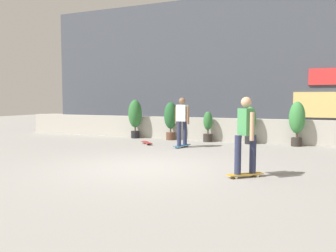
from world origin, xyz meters
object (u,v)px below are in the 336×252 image
at_px(potted_plant_4, 297,120).
at_px(skateboard_near_camera, 147,143).
at_px(skater_far_right, 246,133).
at_px(potted_plant_2, 208,126).
at_px(potted_plant_1, 171,118).
at_px(potted_plant_3, 250,123).
at_px(skater_by_wall_right, 182,120).
at_px(potted_plant_0, 135,116).

relative_size(potted_plant_4, skateboard_near_camera, 2.18).
xyz_separation_m(potted_plant_4, skater_far_right, (-0.69, -5.63, 0.02)).
bearing_deg(potted_plant_2, potted_plant_1, -180.00).
bearing_deg(skater_far_right, potted_plant_3, 99.34).
distance_m(potted_plant_3, skater_by_wall_right, 2.71).
bearing_deg(skateboard_near_camera, potted_plant_1, 80.55).
bearing_deg(potted_plant_3, skateboard_near_camera, -154.88).
bearing_deg(potted_plant_0, skater_far_right, -44.51).
relative_size(potted_plant_2, skateboard_near_camera, 1.63).
xyz_separation_m(potted_plant_2, potted_plant_4, (3.23, -0.00, 0.31)).
bearing_deg(potted_plant_2, skateboard_near_camera, -138.67).
height_order(potted_plant_1, skater_far_right, skater_far_right).
xyz_separation_m(potted_plant_4, skater_by_wall_right, (-3.57, -1.87, 0.02)).
bearing_deg(potted_plant_2, skater_far_right, -65.77).
relative_size(potted_plant_0, potted_plant_3, 1.18).
height_order(potted_plant_2, potted_plant_4, potted_plant_4).
height_order(potted_plant_2, skater_by_wall_right, skater_by_wall_right).
xyz_separation_m(potted_plant_0, potted_plant_1, (1.63, -0.00, -0.06)).
xyz_separation_m(skater_by_wall_right, skateboard_near_camera, (-1.49, 0.26, -0.88)).
distance_m(potted_plant_1, potted_plant_4, 4.79).
relative_size(potted_plant_3, skateboard_near_camera, 1.90).
xyz_separation_m(potted_plant_1, skater_far_right, (4.10, -5.63, 0.05)).
relative_size(potted_plant_3, potted_plant_4, 0.88).
bearing_deg(skater_far_right, potted_plant_2, 114.23).
xyz_separation_m(potted_plant_3, potted_plant_4, (1.62, 0.00, 0.14)).
bearing_deg(potted_plant_0, potted_plant_1, -0.00).
bearing_deg(skater_by_wall_right, potted_plant_2, 79.53).
bearing_deg(potted_plant_0, potted_plant_2, 0.00).
distance_m(potted_plant_0, skater_far_right, 8.03).
distance_m(potted_plant_1, potted_plant_3, 3.18).
height_order(potted_plant_0, potted_plant_3, potted_plant_0).
relative_size(potted_plant_1, skater_far_right, 0.90).
height_order(potted_plant_2, skater_far_right, skater_far_right).
height_order(potted_plant_3, skater_by_wall_right, skater_by_wall_right).
distance_m(potted_plant_0, potted_plant_2, 3.21).
relative_size(potted_plant_3, skater_by_wall_right, 0.81).
distance_m(potted_plant_1, skater_far_right, 6.96).
xyz_separation_m(potted_plant_1, skater_by_wall_right, (1.22, -1.87, 0.05)).
height_order(potted_plant_1, skateboard_near_camera, potted_plant_1).
bearing_deg(potted_plant_1, potted_plant_2, 0.00).
bearing_deg(potted_plant_4, skateboard_near_camera, -162.31).
relative_size(potted_plant_3, skater_far_right, 0.81).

